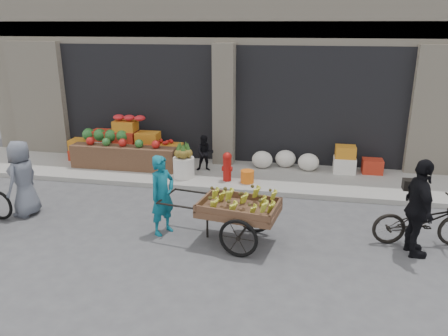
% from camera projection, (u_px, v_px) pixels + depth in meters
% --- Properties ---
extents(ground, '(80.00, 80.00, 0.00)m').
position_uv_depth(ground, '(169.00, 256.00, 7.40)').
color(ground, '#424244').
rests_on(ground, ground).
extents(sidewalk, '(18.00, 2.20, 0.12)m').
position_uv_depth(sidewalk, '(218.00, 174.00, 11.20)').
color(sidewalk, gray).
rests_on(sidewalk, ground).
extents(building, '(14.00, 6.45, 7.00)m').
position_uv_depth(building, '(242.00, 36.00, 13.82)').
color(building, beige).
rests_on(building, ground).
extents(fruit_display, '(3.10, 1.12, 1.24)m').
position_uv_depth(fruit_display, '(129.00, 144.00, 11.71)').
color(fruit_display, '#B02A18').
rests_on(fruit_display, sidewalk).
extents(pineapple_bin, '(0.52, 0.52, 0.50)m').
position_uv_depth(pineapple_bin, '(184.00, 167.00, 10.77)').
color(pineapple_bin, silver).
rests_on(pineapple_bin, sidewalk).
extents(fire_hydrant, '(0.22, 0.22, 0.71)m').
position_uv_depth(fire_hydrant, '(227.00, 165.00, 10.48)').
color(fire_hydrant, '#A5140F').
rests_on(fire_hydrant, sidewalk).
extents(orange_bucket, '(0.32, 0.32, 0.30)m').
position_uv_depth(orange_bucket, '(247.00, 177.00, 10.42)').
color(orange_bucket, orange).
rests_on(orange_bucket, sidewalk).
extents(right_bay_goods, '(3.35, 0.60, 0.70)m').
position_uv_depth(right_bay_goods, '(322.00, 160.00, 11.18)').
color(right_bay_goods, silver).
rests_on(right_bay_goods, sidewalk).
extents(seated_person, '(0.51, 0.43, 0.93)m').
position_uv_depth(seated_person, '(205.00, 153.00, 11.19)').
color(seated_person, black).
rests_on(seated_person, sidewalk).
extents(banana_cart, '(2.44, 1.29, 0.97)m').
position_uv_depth(banana_cart, '(236.00, 206.00, 7.65)').
color(banana_cart, brown).
rests_on(banana_cart, ground).
extents(vendor_woman, '(0.58, 0.66, 1.51)m').
position_uv_depth(vendor_woman, '(162.00, 195.00, 8.00)').
color(vendor_woman, '#0F6075').
rests_on(vendor_woman, ground).
extents(vendor_grey, '(0.54, 0.79, 1.57)m').
position_uv_depth(vendor_grey, '(23.00, 179.00, 8.77)').
color(vendor_grey, slate).
rests_on(vendor_grey, ground).
extents(bicycle, '(1.78, 0.82, 0.90)m').
position_uv_depth(bicycle, '(422.00, 221.00, 7.66)').
color(bicycle, black).
rests_on(bicycle, ground).
extents(cyclist, '(0.54, 1.04, 1.69)m').
position_uv_depth(cyclist, '(419.00, 209.00, 7.20)').
color(cyclist, black).
rests_on(cyclist, ground).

